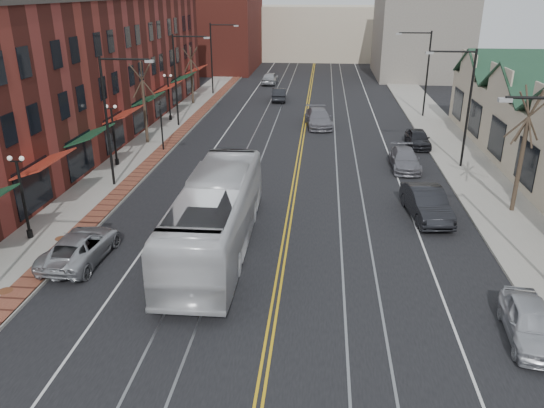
% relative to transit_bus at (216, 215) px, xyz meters
% --- Properties ---
extents(ground, '(160.00, 160.00, 0.00)m').
position_rel_transit_bus_xyz_m(ground, '(3.24, -7.88, -1.79)').
color(ground, black).
rests_on(ground, ground).
extents(sidewalk_left, '(4.00, 120.00, 0.15)m').
position_rel_transit_bus_xyz_m(sidewalk_left, '(-8.76, 12.12, -1.71)').
color(sidewalk_left, gray).
rests_on(sidewalk_left, ground).
extents(sidewalk_right, '(4.00, 120.00, 0.15)m').
position_rel_transit_bus_xyz_m(sidewalk_right, '(15.24, 12.12, -1.71)').
color(sidewalk_right, gray).
rests_on(sidewalk_right, ground).
extents(building_left, '(10.00, 50.00, 11.00)m').
position_rel_transit_bus_xyz_m(building_left, '(-15.76, 19.12, 3.71)').
color(building_left, maroon).
rests_on(building_left, ground).
extents(backdrop_left, '(14.00, 18.00, 14.00)m').
position_rel_transit_bus_xyz_m(backdrop_left, '(-12.76, 62.12, 5.21)').
color(backdrop_left, maroon).
rests_on(backdrop_left, ground).
extents(backdrop_mid, '(22.00, 14.00, 9.00)m').
position_rel_transit_bus_xyz_m(backdrop_mid, '(3.24, 77.12, 2.71)').
color(backdrop_mid, beige).
rests_on(backdrop_mid, ground).
extents(backdrop_right, '(12.00, 16.00, 11.00)m').
position_rel_transit_bus_xyz_m(backdrop_right, '(18.24, 57.12, 3.71)').
color(backdrop_right, slate).
rests_on(backdrop_right, ground).
extents(streetlight_l_1, '(3.33, 0.25, 8.00)m').
position_rel_transit_bus_xyz_m(streetlight_l_1, '(-7.81, 8.12, 3.24)').
color(streetlight_l_1, black).
rests_on(streetlight_l_1, sidewalk_left).
extents(streetlight_l_2, '(3.33, 0.25, 8.00)m').
position_rel_transit_bus_xyz_m(streetlight_l_2, '(-7.81, 24.12, 3.24)').
color(streetlight_l_2, black).
rests_on(streetlight_l_2, sidewalk_left).
extents(streetlight_l_3, '(3.33, 0.25, 8.00)m').
position_rel_transit_bus_xyz_m(streetlight_l_3, '(-7.81, 40.12, 3.24)').
color(streetlight_l_3, black).
rests_on(streetlight_l_3, sidewalk_left).
extents(streetlight_r_1, '(3.33, 0.25, 8.00)m').
position_rel_transit_bus_xyz_m(streetlight_r_1, '(14.29, 14.12, 3.24)').
color(streetlight_r_1, black).
rests_on(streetlight_r_1, sidewalk_right).
extents(streetlight_r_2, '(3.33, 0.25, 8.00)m').
position_rel_transit_bus_xyz_m(streetlight_r_2, '(14.29, 30.12, 3.24)').
color(streetlight_r_2, black).
rests_on(streetlight_r_2, sidewalk_right).
extents(lamppost_l_1, '(0.84, 0.28, 4.27)m').
position_rel_transit_bus_xyz_m(lamppost_l_1, '(-9.56, 0.12, 0.41)').
color(lamppost_l_1, black).
rests_on(lamppost_l_1, sidewalk_left).
extents(lamppost_l_2, '(0.84, 0.28, 4.27)m').
position_rel_transit_bus_xyz_m(lamppost_l_2, '(-9.56, 12.12, 0.41)').
color(lamppost_l_2, black).
rests_on(lamppost_l_2, sidewalk_left).
extents(lamppost_l_3, '(0.84, 0.28, 4.27)m').
position_rel_transit_bus_xyz_m(lamppost_l_3, '(-9.56, 26.12, 0.41)').
color(lamppost_l_3, black).
rests_on(lamppost_l_3, sidewalk_left).
extents(tree_left_near, '(1.78, 1.37, 6.48)m').
position_rel_transit_bus_xyz_m(tree_left_near, '(-9.26, 18.12, 1.72)').
color(tree_left_near, '#382B21').
rests_on(tree_left_near, sidewalk_left).
extents(tree_left_far, '(1.66, 1.28, 6.02)m').
position_rel_transit_bus_xyz_m(tree_left_far, '(-9.26, 34.12, 1.49)').
color(tree_left_far, '#382B21').
rests_on(tree_left_far, sidewalk_left).
extents(tree_right_mid, '(1.90, 1.46, 6.93)m').
position_rel_transit_bus_xyz_m(tree_right_mid, '(15.74, 6.12, 1.96)').
color(tree_right_mid, '#382B21').
rests_on(tree_right_mid, sidewalk_right).
extents(manhole_mid, '(0.60, 0.60, 0.02)m').
position_rel_transit_bus_xyz_m(manhole_mid, '(-7.96, -4.88, -1.63)').
color(manhole_mid, '#592D19').
rests_on(manhole_mid, sidewalk_left).
extents(manhole_far, '(0.60, 0.60, 0.02)m').
position_rel_transit_bus_xyz_m(manhole_far, '(-7.96, 0.12, -1.63)').
color(manhole_far, '#592D19').
rests_on(manhole_far, sidewalk_left).
extents(traffic_signal, '(0.18, 0.15, 3.80)m').
position_rel_transit_bus_xyz_m(traffic_signal, '(-7.36, 16.12, 0.56)').
color(traffic_signal, black).
rests_on(traffic_signal, sidewalk_left).
extents(transit_bus, '(3.13, 12.88, 3.58)m').
position_rel_transit_bus_xyz_m(transit_bus, '(0.00, 0.00, 0.00)').
color(transit_bus, white).
rests_on(transit_bus, ground).
extents(parked_suv, '(2.48, 5.06, 1.38)m').
position_rel_transit_bus_xyz_m(parked_suv, '(-6.06, -1.70, -1.10)').
color(parked_suv, '#A6A8AE').
rests_on(parked_suv, ground).
extents(parked_car_a, '(2.04, 4.25, 1.40)m').
position_rel_transit_bus_xyz_m(parked_car_a, '(12.54, -5.96, -1.09)').
color(parked_car_a, '#B9BAC1').
rests_on(parked_car_a, ground).
extents(parked_car_b, '(2.34, 5.23, 1.67)m').
position_rel_transit_bus_xyz_m(parked_car_b, '(10.74, 4.95, -0.96)').
color(parked_car_b, black).
rests_on(parked_car_b, ground).
extents(parked_car_c, '(1.92, 4.69, 1.36)m').
position_rel_transit_bus_xyz_m(parked_car_c, '(10.74, 13.58, -1.11)').
color(parked_car_c, slate).
rests_on(parked_car_c, ground).
extents(parked_car_d, '(1.77, 4.13, 1.39)m').
position_rel_transit_bus_xyz_m(parked_car_d, '(12.54, 19.34, -1.10)').
color(parked_car_d, black).
rests_on(parked_car_d, ground).
extents(distant_car_left, '(1.75, 4.40, 1.42)m').
position_rel_transit_bus_xyz_m(distant_car_left, '(-0.06, 37.10, -1.08)').
color(distant_car_left, black).
rests_on(distant_car_left, ground).
extents(distant_car_right, '(2.91, 5.69, 1.58)m').
position_rel_transit_bus_xyz_m(distant_car_right, '(4.54, 25.32, -1.00)').
color(distant_car_right, slate).
rests_on(distant_car_right, ground).
extents(distant_car_far, '(2.10, 4.78, 1.60)m').
position_rel_transit_bus_xyz_m(distant_car_far, '(-2.18, 48.17, -0.99)').
color(distant_car_far, '#AAACB1').
rests_on(distant_car_far, ground).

